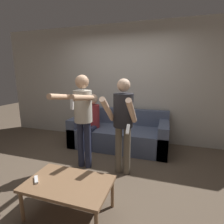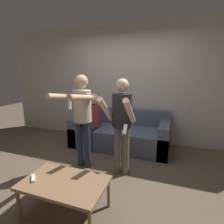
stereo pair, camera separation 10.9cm
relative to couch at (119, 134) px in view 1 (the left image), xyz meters
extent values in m
plane|color=brown|center=(-0.03, -1.21, -0.28)|extent=(14.00, 14.00, 0.00)
cube|color=#B7B2A8|center=(-0.03, 0.49, 1.07)|extent=(6.40, 0.06, 2.70)
cube|color=#4C5670|center=(0.00, -0.04, -0.06)|extent=(2.09, 0.92, 0.43)
cube|color=#4C5670|center=(0.00, 0.34, 0.34)|extent=(2.09, 0.16, 0.36)
cube|color=#4C5670|center=(-0.95, -0.04, 0.04)|extent=(0.20, 0.92, 0.63)
cube|color=#4C5670|center=(0.95, -0.04, 0.04)|extent=(0.20, 0.92, 0.63)
cylinder|color=#282D47|center=(-0.41, -1.05, 0.13)|extent=(0.11, 0.11, 0.81)
cylinder|color=#282D47|center=(-0.27, -1.05, 0.13)|extent=(0.11, 0.11, 0.81)
cylinder|color=beige|center=(-0.34, -1.05, 0.80)|extent=(0.30, 0.30, 0.52)
sphere|color=tan|center=(-0.34, -1.05, 1.19)|extent=(0.22, 0.22, 0.22)
cylinder|color=tan|center=(-0.51, -1.36, 0.99)|extent=(0.08, 0.63, 0.16)
cylinder|color=tan|center=(-0.17, -1.36, 0.99)|extent=(0.08, 0.63, 0.16)
cube|color=white|center=(-0.17, -1.67, 0.94)|extent=(0.04, 0.05, 0.13)
cylinder|color=#6B6051|center=(0.27, -1.05, 0.12)|extent=(0.11, 0.11, 0.80)
cylinder|color=#6B6051|center=(0.41, -1.05, 0.12)|extent=(0.11, 0.11, 0.80)
cylinder|color=#232328|center=(0.34, -1.05, 0.78)|extent=(0.31, 0.31, 0.51)
sphere|color=beige|center=(0.34, -1.05, 1.15)|extent=(0.20, 0.20, 0.20)
cylinder|color=beige|center=(0.17, -1.27, 0.82)|extent=(0.08, 0.50, 0.43)
cylinder|color=beige|center=(0.51, -1.27, 0.82)|extent=(0.08, 0.50, 0.43)
cube|color=white|center=(0.51, -1.50, 0.63)|extent=(0.04, 0.10, 0.12)
cylinder|color=#282D47|center=(-0.62, -0.48, -0.06)|extent=(0.11, 0.11, 0.43)
cylinder|color=#282D47|center=(-0.49, -0.48, -0.06)|extent=(0.11, 0.11, 0.43)
cylinder|color=#282D47|center=(-0.62, -0.32, 0.18)|extent=(0.11, 0.32, 0.11)
cylinder|color=#282D47|center=(-0.49, -0.32, 0.18)|extent=(0.11, 0.32, 0.11)
cylinder|color=#9E2D33|center=(-0.56, -0.16, 0.41)|extent=(0.28, 0.28, 0.50)
sphere|color=beige|center=(-0.56, -0.16, 0.79)|extent=(0.22, 0.22, 0.22)
cube|color=#846042|center=(-0.03, -2.07, 0.11)|extent=(0.95, 0.58, 0.04)
cylinder|color=#846042|center=(-0.46, -2.32, -0.09)|extent=(0.04, 0.04, 0.37)
cylinder|color=#846042|center=(-0.46, -1.82, -0.09)|extent=(0.04, 0.04, 0.37)
cylinder|color=#846042|center=(0.41, -1.82, -0.09)|extent=(0.04, 0.04, 0.37)
cube|color=white|center=(-0.39, -2.16, 0.14)|extent=(0.13, 0.13, 0.02)
camera|label=1|loc=(0.96, -3.58, 1.32)|focal=28.00mm
camera|label=2|loc=(1.06, -3.55, 1.32)|focal=28.00mm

